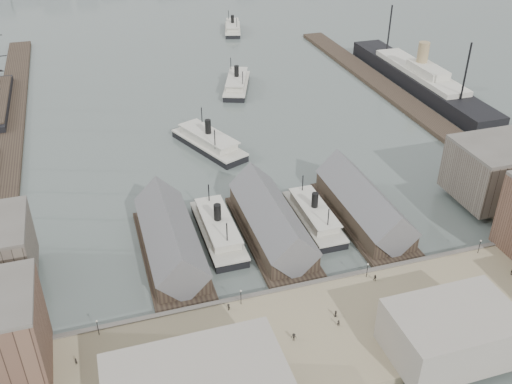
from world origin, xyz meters
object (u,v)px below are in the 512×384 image
object	(u,v)px
horse_cart_center	(242,346)
horse_cart_right	(394,316)
ferry_docked_west	(218,229)
ocean_steamer	(419,78)
horse_cart_left	(122,368)

from	to	relation	value
horse_cart_center	horse_cart_right	distance (m)	32.49
ferry_docked_west	ocean_steamer	bearing A→B (deg)	36.21
ferry_docked_west	horse_cart_right	xyz separation A→B (m)	(27.15, -42.11, 0.40)
ocean_steamer	horse_cart_center	xyz separation A→B (m)	(-110.30, -117.45, -1.34)
ferry_docked_west	horse_cart_left	distance (m)	48.37
horse_cart_left	horse_cart_right	bearing A→B (deg)	-60.09
ocean_steamer	ferry_docked_west	bearing A→B (deg)	-143.79
ferry_docked_west	horse_cart_center	distance (m)	40.93
ferry_docked_west	horse_cart_left	world-z (taller)	ferry_docked_west
ferry_docked_west	horse_cart_center	size ratio (longest dim) A/B	6.21
ocean_steamer	horse_cart_center	distance (m)	161.13
horse_cart_left	ocean_steamer	bearing A→B (deg)	-16.01
ocean_steamer	horse_cart_right	size ratio (longest dim) A/B	20.27
horse_cart_right	horse_cart_center	bearing A→B (deg)	82.00
horse_cart_center	ferry_docked_west	bearing A→B (deg)	24.35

